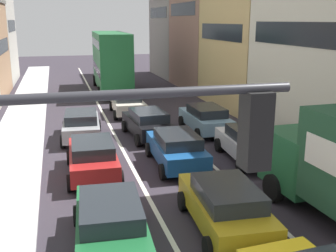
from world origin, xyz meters
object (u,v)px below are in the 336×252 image
Objects in this scene: wagon_left_lane_second at (110,222)px; sedan_left_lane_third at (93,157)px; hatchback_centre_lane_third at (176,148)px; wagon_right_lane_far at (206,118)px; bus_mid_queue_primary at (111,59)px; sedan_centre_lane_fifth at (127,103)px; sedan_right_lane_behind_truck at (249,143)px; sedan_left_lane_fourth at (81,124)px; sedan_centre_lane_second at (225,205)px; coupe_centre_lane_fourth at (148,123)px; traffic_light_pole at (79,251)px.

wagon_left_lane_second is 5.65m from sedan_left_lane_third.
hatchback_centre_lane_third is at bearing -27.62° from wagon_left_lane_second.
bus_mid_queue_primary is at bearing 12.49° from wagon_right_lane_far.
bus_mid_queue_primary is at bearing -3.94° from wagon_left_lane_second.
sedan_centre_lane_fifth is 11.13m from sedan_right_lane_behind_truck.
sedan_right_lane_behind_truck is at bearing -177.63° from wagon_right_lane_far.
sedan_left_lane_fourth is 0.42× the size of bus_mid_queue_primary.
sedan_centre_lane_second is 1.01× the size of sedan_centre_lane_fifth.
sedan_centre_lane_second is 16.05m from sedan_centre_lane_fifth.
bus_mid_queue_primary reaches higher than sedan_centre_lane_second.
sedan_left_lane_third is (0.03, 5.65, 0.00)m from wagon_left_lane_second.
sedan_right_lane_behind_truck is 20.07m from bus_mid_queue_primary.
coupe_centre_lane_fourth and sedan_left_lane_fourth have the same top height.
bus_mid_queue_primary is (3.41, 19.71, 2.03)m from sedan_left_lane_third.
sedan_centre_lane_second is 11.04m from wagon_right_lane_far.
sedan_centre_lane_second is 25.29m from bus_mid_queue_primary.
traffic_light_pole is 0.52× the size of bus_mid_queue_primary.
coupe_centre_lane_fourth is at bearing -178.07° from bus_mid_queue_primary.
hatchback_centre_lane_third is 0.99× the size of sedan_right_lane_behind_truck.
sedan_left_lane_fourth is at bearing 168.47° from bus_mid_queue_primary.
traffic_light_pole reaches higher than bus_mid_queue_primary.
wagon_right_lane_far is at bearing -145.45° from sedan_centre_lane_fifth.
sedan_left_lane_fourth is (0.99, 17.39, -3.02)m from traffic_light_pole.
sedan_left_lane_third is 5.87m from coupe_centre_lane_fourth.
sedan_centre_lane_second is 1.01× the size of sedan_left_lane_third.
sedan_left_lane_third is 0.99× the size of coupe_centre_lane_fourth.
sedan_centre_lane_second is at bearing -158.48° from sedan_left_lane_fourth.
hatchback_centre_lane_third is at bearing -141.05° from sedan_left_lane_fourth.
sedan_centre_lane_second is 0.42× the size of bus_mid_queue_primary.
sedan_right_lane_behind_truck is at bearing -87.90° from sedan_left_lane_third.
coupe_centre_lane_fourth is (-0.04, 10.33, 0.00)m from sedan_centre_lane_second.
bus_mid_queue_primary is at bearing 0.99° from sedan_centre_lane_fifth.
sedan_centre_lane_second is at bearing 151.77° from sedan_right_lane_behind_truck.
sedan_centre_lane_second and wagon_left_lane_second have the same top height.
hatchback_centre_lane_third is at bearing 90.88° from sedan_right_lane_behind_truck.
wagon_left_lane_second is 1.01× the size of hatchback_centre_lane_third.
coupe_centre_lane_fourth is 1.00× the size of sedan_left_lane_fourth.
wagon_left_lane_second is 1.01× the size of sedan_centre_lane_fifth.
coupe_centre_lane_fourth is at bearing -13.98° from wagon_left_lane_second.
bus_mid_queue_primary is at bearing -4.07° from coupe_centre_lane_fourth.
wagon_left_lane_second is 1.00× the size of sedan_left_lane_fourth.
traffic_light_pole is 1.25× the size of sedan_right_lane_behind_truck.
traffic_light_pole reaches higher than sedan_right_lane_behind_truck.
sedan_right_lane_behind_truck is (3.67, -10.50, 0.00)m from sedan_centre_lane_fifth.
sedan_left_lane_fourth and sedan_centre_lane_fifth have the same top height.
wagon_left_lane_second and sedan_left_lane_third have the same top height.
sedan_right_lane_behind_truck is (6.95, -5.39, 0.00)m from sedan_left_lane_fourth.
sedan_left_lane_third is 0.41× the size of bus_mid_queue_primary.
sedan_left_lane_third is at bearing 127.14° from wagon_right_lane_far.
hatchback_centre_lane_third is 19.59m from bus_mid_queue_primary.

